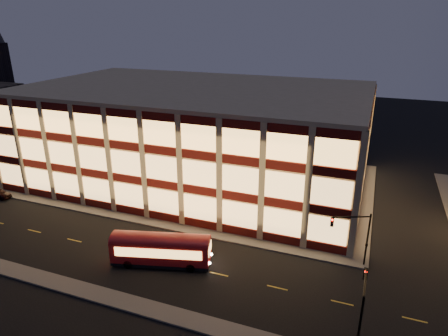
% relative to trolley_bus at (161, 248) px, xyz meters
% --- Properties ---
extents(ground, '(200.00, 200.00, 0.00)m').
position_rel_trolley_bus_xyz_m(ground, '(-3.74, 6.42, -1.90)').
color(ground, black).
rests_on(ground, ground).
extents(sidewalk_office_south, '(54.00, 2.00, 0.15)m').
position_rel_trolley_bus_xyz_m(sidewalk_office_south, '(-6.74, 7.42, -1.83)').
color(sidewalk_office_south, '#514F4C').
rests_on(sidewalk_office_south, ground).
extents(sidewalk_office_east, '(2.00, 30.00, 0.15)m').
position_rel_trolley_bus_xyz_m(sidewalk_office_east, '(19.26, 23.42, -1.83)').
color(sidewalk_office_east, '#514F4C').
rests_on(sidewalk_office_east, ground).
extents(sidewalk_near, '(100.00, 2.00, 0.15)m').
position_rel_trolley_bus_xyz_m(sidewalk_near, '(-3.74, -6.58, -1.83)').
color(sidewalk_near, '#514F4C').
rests_on(sidewalk_near, ground).
extents(office_building, '(50.45, 30.45, 14.50)m').
position_rel_trolley_bus_xyz_m(office_building, '(-6.65, 23.33, 5.34)').
color(office_building, tan).
rests_on(office_building, ground).
extents(traffic_signal_far, '(3.79, 1.87, 6.00)m').
position_rel_trolley_bus_xyz_m(traffic_signal_far, '(18.47, 6.66, 2.21)').
color(traffic_signal_far, black).
rests_on(traffic_signal_far, ground).
extents(traffic_signal_near, '(0.32, 4.45, 6.00)m').
position_rel_trolley_bus_xyz_m(traffic_signal_near, '(19.76, -4.61, 2.22)').
color(traffic_signal_near, black).
rests_on(traffic_signal_near, ground).
extents(trolley_bus, '(10.45, 5.16, 3.44)m').
position_rel_trolley_bus_xyz_m(trolley_bus, '(0.00, 0.00, 0.00)').
color(trolley_bus, '#9D080C').
rests_on(trolley_bus, ground).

